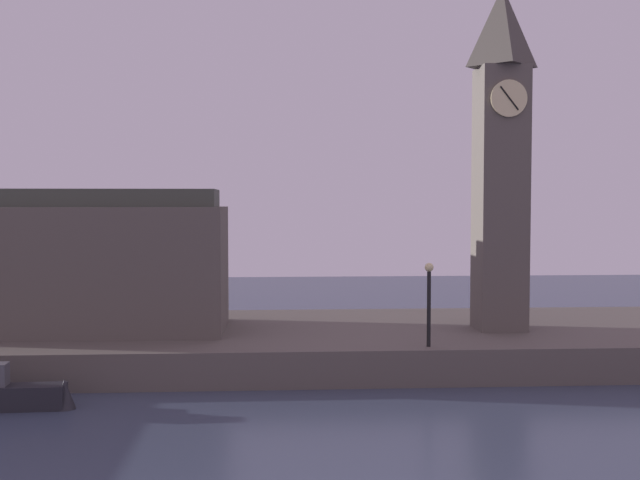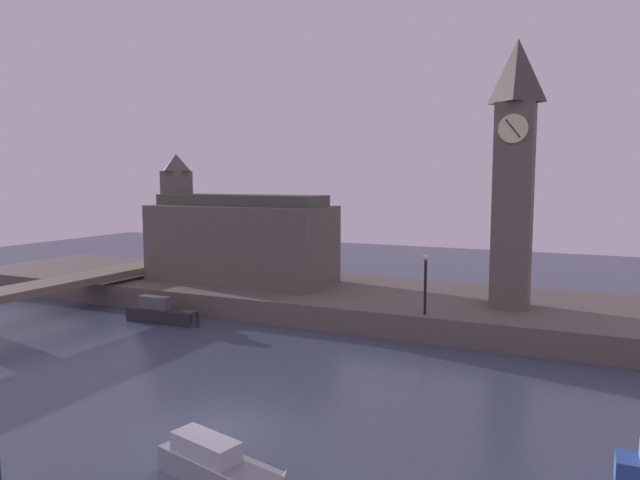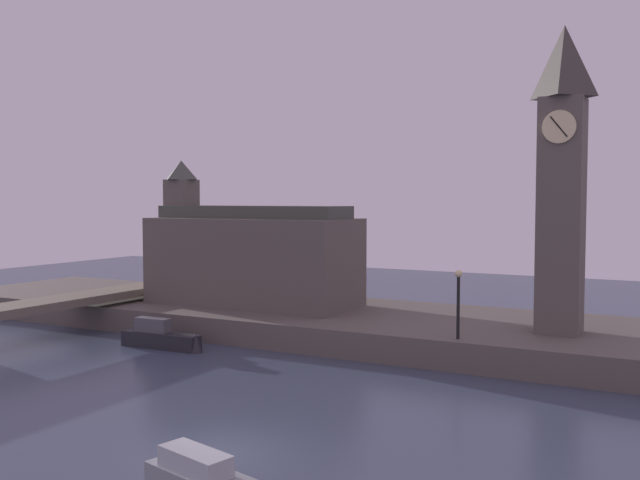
{
  "view_description": "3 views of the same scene",
  "coord_description": "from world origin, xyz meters",
  "px_view_note": "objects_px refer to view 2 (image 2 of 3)",
  "views": [
    {
      "loc": [
        -2.76,
        -16.27,
        7.39
      ],
      "look_at": [
        -0.78,
        15.43,
        5.82
      ],
      "focal_mm": 43.89,
      "sensor_mm": 36.0,
      "label": 1
    },
    {
      "loc": [
        11.82,
        -16.97,
        9.09
      ],
      "look_at": [
        -4.1,
        17.37,
        5.13
      ],
      "focal_mm": 32.75,
      "sensor_mm": 36.0,
      "label": 2
    },
    {
      "loc": [
        13.66,
        -18.31,
        8.32
      ],
      "look_at": [
        -3.72,
        14.17,
        6.21
      ],
      "focal_mm": 39.26,
      "sensor_mm": 36.0,
      "label": 3
    }
  ],
  "objects_px": {
    "clock_tower": "(514,170)",
    "boat_cruiser_grey": "(232,470)",
    "boat_barge_dark": "(165,314)",
    "streetlamp": "(425,276)",
    "parliament_hall": "(237,238)"
  },
  "relations": [
    {
      "from": "clock_tower",
      "to": "boat_cruiser_grey",
      "type": "xyz_separation_m",
      "value": [
        -5.16,
        -22.05,
        -9.09
      ]
    },
    {
      "from": "clock_tower",
      "to": "boat_cruiser_grey",
      "type": "relative_size",
      "value": 2.95
    },
    {
      "from": "boat_cruiser_grey",
      "to": "boat_barge_dark",
      "type": "bearing_deg",
      "value": 134.92
    },
    {
      "from": "streetlamp",
      "to": "boat_barge_dark",
      "type": "height_order",
      "value": "streetlamp"
    },
    {
      "from": "streetlamp",
      "to": "boat_barge_dark",
      "type": "xyz_separation_m",
      "value": [
        -15.92,
        -3.1,
        -3.07
      ]
    },
    {
      "from": "streetlamp",
      "to": "clock_tower",
      "type": "bearing_deg",
      "value": 44.69
    },
    {
      "from": "clock_tower",
      "to": "parliament_hall",
      "type": "height_order",
      "value": "clock_tower"
    },
    {
      "from": "boat_barge_dark",
      "to": "boat_cruiser_grey",
      "type": "bearing_deg",
      "value": -45.08
    },
    {
      "from": "parliament_hall",
      "to": "boat_barge_dark",
      "type": "relative_size",
      "value": 2.54
    },
    {
      "from": "boat_barge_dark",
      "to": "boat_cruiser_grey",
      "type": "distance_m",
      "value": 21.03
    },
    {
      "from": "parliament_hall",
      "to": "streetlamp",
      "type": "xyz_separation_m",
      "value": [
        15.65,
        -4.96,
        -1.01
      ]
    },
    {
      "from": "parliament_hall",
      "to": "streetlamp",
      "type": "bearing_deg",
      "value": -17.59
    },
    {
      "from": "streetlamp",
      "to": "parliament_hall",
      "type": "bearing_deg",
      "value": 162.41
    },
    {
      "from": "clock_tower",
      "to": "streetlamp",
      "type": "relative_size",
      "value": 4.58
    },
    {
      "from": "clock_tower",
      "to": "boat_cruiser_grey",
      "type": "bearing_deg",
      "value": -103.18
    }
  ]
}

